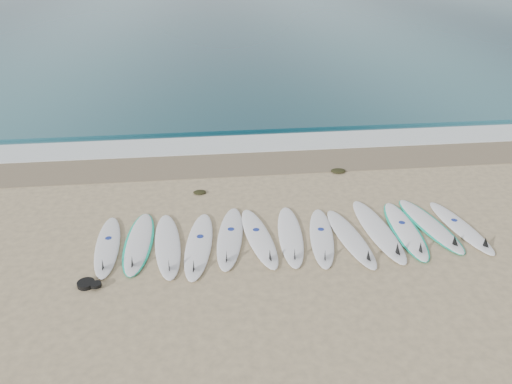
{
  "coord_description": "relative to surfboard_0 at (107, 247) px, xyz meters",
  "views": [
    {
      "loc": [
        -1.72,
        -8.76,
        5.69
      ],
      "look_at": [
        -0.55,
        1.49,
        0.4
      ],
      "focal_mm": 35.0,
      "sensor_mm": 36.0,
      "label": 1
    }
  ],
  "objects": [
    {
      "name": "surfboard_2",
      "position": [
        1.23,
        -0.11,
        0.0
      ],
      "size": [
        0.72,
        2.54,
        0.32
      ],
      "rotation": [
        0.0,
        0.0,
        0.08
      ],
      "color": "white",
      "rests_on": "ground"
    },
    {
      "name": "surfboard_9",
      "position": [
        5.72,
        -0.05,
        0.01
      ],
      "size": [
        0.72,
        2.7,
        0.34
      ],
      "rotation": [
        0.0,
        0.0,
        0.06
      ],
      "color": "white",
      "rests_on": "ground"
    },
    {
      "name": "leash_coil",
      "position": [
        -0.16,
        -1.21,
        -0.0
      ],
      "size": [
        0.46,
        0.36,
        0.11
      ],
      "color": "black",
      "rests_on": "ground"
    },
    {
      "name": "ground",
      "position": [
        3.77,
        -0.07,
        -0.05
      ],
      "size": [
        120.0,
        120.0,
        0.0
      ],
      "primitive_type": "plane",
      "color": "tan"
    },
    {
      "name": "wet_sand_band",
      "position": [
        3.77,
        4.03,
        -0.05
      ],
      "size": [
        120.0,
        1.8,
        0.01
      ],
      "primitive_type": "cube",
      "color": "#73644C",
      "rests_on": "ground"
    },
    {
      "name": "ocean",
      "position": [
        3.77,
        32.43,
        -0.04
      ],
      "size": [
        120.0,
        55.0,
        0.03
      ],
      "primitive_type": "cube",
      "color": "#1B4C58",
      "rests_on": "ground"
    },
    {
      "name": "surfboard_11",
      "position": [
        6.93,
        0.07,
        -0.01
      ],
      "size": [
        0.94,
        2.5,
        0.31
      ],
      "rotation": [
        0.0,
        0.0,
        0.15
      ],
      "color": "white",
      "rests_on": "ground"
    },
    {
      "name": "surfboard_8",
      "position": [
        5.05,
        -0.27,
        0.0
      ],
      "size": [
        0.78,
        2.44,
        0.31
      ],
      "rotation": [
        0.0,
        0.0,
        0.12
      ],
      "color": "white",
      "rests_on": "ground"
    },
    {
      "name": "surfboard_0",
      "position": [
        0.0,
        0.0,
        0.0
      ],
      "size": [
        0.62,
        2.36,
        0.3
      ],
      "rotation": [
        0.0,
        0.0,
        0.06
      ],
      "color": "silver",
      "rests_on": "ground"
    },
    {
      "name": "seaweed_far",
      "position": [
        5.66,
        3.12,
        -0.01
      ],
      "size": [
        0.41,
        0.32,
        0.08
      ],
      "primitive_type": "ellipsoid",
      "color": "black",
      "rests_on": "ground"
    },
    {
      "name": "foam_band",
      "position": [
        3.77,
        5.43,
        -0.03
      ],
      "size": [
        120.0,
        1.4,
        0.04
      ],
      "primitive_type": "cube",
      "color": "silver",
      "rests_on": "ground"
    },
    {
      "name": "surfboard_3",
      "position": [
        1.85,
        -0.19,
        0.0
      ],
      "size": [
        0.81,
        2.58,
        0.32
      ],
      "rotation": [
        0.0,
        0.0,
        -0.11
      ],
      "color": "white",
      "rests_on": "ground"
    },
    {
      "name": "surfboard_5",
      "position": [
        3.13,
        -0.03,
        0.0
      ],
      "size": [
        0.82,
        2.49,
        0.31
      ],
      "rotation": [
        0.0,
        0.0,
        0.13
      ],
      "color": "white",
      "rests_on": "ground"
    },
    {
      "name": "surfboard_7",
      "position": [
        4.44,
        -0.16,
        0.0
      ],
      "size": [
        0.86,
        2.42,
        0.3
      ],
      "rotation": [
        0.0,
        0.0,
        -0.16
      ],
      "color": "white",
      "rests_on": "ground"
    },
    {
      "name": "surfboard_10",
      "position": [
        6.31,
        -0.07,
        -0.01
      ],
      "size": [
        0.72,
        2.49,
        0.31
      ],
      "rotation": [
        0.0,
        0.0,
        -0.05
      ],
      "color": "white",
      "rests_on": "ground"
    },
    {
      "name": "surfboard_4",
      "position": [
        2.51,
        0.04,
        0.0
      ],
      "size": [
        0.87,
        2.55,
        0.32
      ],
      "rotation": [
        0.0,
        0.0,
        -0.14
      ],
      "color": "white",
      "rests_on": "ground"
    },
    {
      "name": "seaweed_near",
      "position": [
        1.91,
        2.29,
        -0.02
      ],
      "size": [
        0.32,
        0.25,
        0.06
      ],
      "primitive_type": "ellipsoid",
      "color": "black",
      "rests_on": "ground"
    },
    {
      "name": "surfboard_6",
      "position": [
        3.79,
        -0.04,
        0.0
      ],
      "size": [
        0.71,
        2.48,
        0.31
      ],
      "rotation": [
        0.0,
        0.0,
        -0.08
      ],
      "color": "white",
      "rests_on": "ground"
    },
    {
      "name": "wave_crest",
      "position": [
        3.77,
        6.93,
        -0.0
      ],
      "size": [
        120.0,
        1.0,
        0.1
      ],
      "primitive_type": "cube",
      "color": "#1B4C58",
      "rests_on": "ground"
    },
    {
      "name": "surfboard_1",
      "position": [
        0.62,
        0.08,
        -0.01
      ],
      "size": [
        0.67,
        2.44,
        0.31
      ],
      "rotation": [
        0.0,
        0.0,
        -0.04
      ],
      "color": "silver",
      "rests_on": "ground"
    },
    {
      "name": "surfboard_12",
      "position": [
        7.56,
        -0.11,
        -0.0
      ],
      "size": [
        0.76,
        2.37,
        0.3
      ],
      "rotation": [
        0.0,
        0.0,
        0.12
      ],
      "color": "white",
      "rests_on": "ground"
    }
  ]
}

